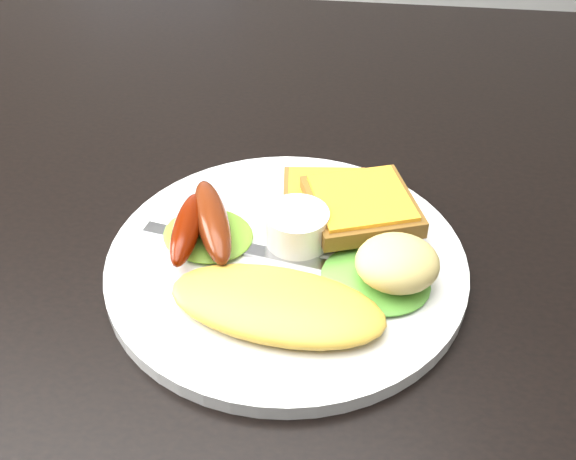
% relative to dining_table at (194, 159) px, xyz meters
% --- Properties ---
extents(dining_table, '(1.20, 0.80, 0.04)m').
position_rel_dining_table_xyz_m(dining_table, '(0.00, 0.00, 0.00)').
color(dining_table, black).
rests_on(dining_table, ground).
extents(dining_chair, '(0.54, 0.54, 0.06)m').
position_rel_dining_table_xyz_m(dining_chair, '(-0.39, 0.92, -0.28)').
color(dining_chair, tan).
rests_on(dining_chair, ground).
extents(plate, '(0.29, 0.29, 0.01)m').
position_rel_dining_table_xyz_m(plate, '(0.12, -0.18, 0.03)').
color(plate, white).
rests_on(plate, dining_table).
extents(lettuce_left, '(0.10, 0.09, 0.01)m').
position_rel_dining_table_xyz_m(lettuce_left, '(0.05, -0.16, 0.04)').
color(lettuce_left, '#579825').
rests_on(lettuce_left, plate).
extents(lettuce_right, '(0.11, 0.10, 0.01)m').
position_rel_dining_table_xyz_m(lettuce_right, '(0.19, -0.20, 0.04)').
color(lettuce_right, '#508530').
rests_on(lettuce_right, plate).
extents(omelette, '(0.17, 0.10, 0.02)m').
position_rel_dining_table_xyz_m(omelette, '(0.12, -0.24, 0.04)').
color(omelette, gold).
rests_on(omelette, plate).
extents(sausage_a, '(0.03, 0.09, 0.02)m').
position_rel_dining_table_xyz_m(sausage_a, '(0.04, -0.17, 0.05)').
color(sausage_a, '#641000').
rests_on(sausage_a, lettuce_left).
extents(sausage_b, '(0.06, 0.11, 0.03)m').
position_rel_dining_table_xyz_m(sausage_b, '(0.06, -0.16, 0.05)').
color(sausage_b, '#6B2407').
rests_on(sausage_b, lettuce_left).
extents(ramekin, '(0.06, 0.06, 0.03)m').
position_rel_dining_table_xyz_m(ramekin, '(0.13, -0.16, 0.05)').
color(ramekin, white).
rests_on(ramekin, plate).
extents(toast_a, '(0.08, 0.08, 0.01)m').
position_rel_dining_table_xyz_m(toast_a, '(0.14, -0.10, 0.04)').
color(toast_a, '#935D1F').
rests_on(toast_a, plate).
extents(toast_b, '(0.11, 0.11, 0.01)m').
position_rel_dining_table_xyz_m(toast_b, '(0.18, -0.13, 0.05)').
color(toast_b, brown).
rests_on(toast_b, toast_a).
extents(potato_salad, '(0.07, 0.07, 0.03)m').
position_rel_dining_table_xyz_m(potato_salad, '(0.20, -0.20, 0.06)').
color(potato_salad, '#F1EBA8').
rests_on(potato_salad, lettuce_right).
extents(fork, '(0.16, 0.04, 0.00)m').
position_rel_dining_table_xyz_m(fork, '(0.08, -0.17, 0.03)').
color(fork, '#ADAFB7').
rests_on(fork, plate).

